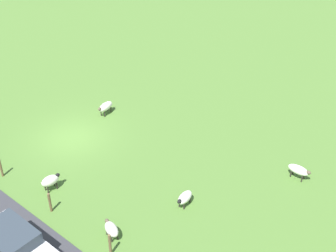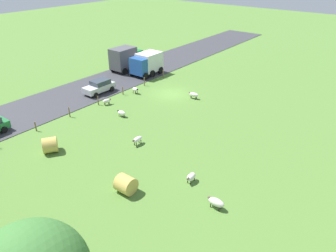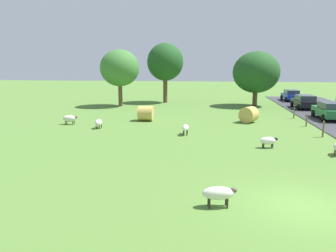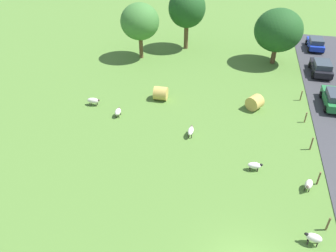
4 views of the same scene
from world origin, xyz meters
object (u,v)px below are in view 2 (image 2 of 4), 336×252
(sheep_1, at_px, (135,89))
(sheep_3, at_px, (137,139))
(truck_0, at_px, (147,63))
(sheep_4, at_px, (194,95))
(sheep_5, at_px, (216,202))
(sheep_0, at_px, (122,113))
(sheep_2, at_px, (107,101))
(truck_1, at_px, (126,58))
(car_2, at_px, (99,86))
(hay_bale_1, at_px, (50,145))
(sheep_6, at_px, (191,177))
(hay_bale_0, at_px, (126,184))

(sheep_1, distance_m, sheep_3, 12.48)
(sheep_3, xyz_separation_m, truck_0, (12.35, -15.34, 1.22))
(sheep_4, height_order, sheep_5, sheep_5)
(sheep_0, height_order, sheep_2, sheep_2)
(sheep_1, bearing_deg, truck_1, -38.44)
(sheep_1, xyz_separation_m, sheep_4, (-6.69, -3.16, -0.03))
(car_2, bearing_deg, truck_0, -90.34)
(truck_0, relative_size, truck_1, 0.96)
(sheep_0, relative_size, car_2, 0.28)
(truck_0, distance_m, car_2, 9.02)
(sheep_4, distance_m, hay_bale_1, 18.06)
(sheep_4, height_order, car_2, car_2)
(sheep_6, relative_size, truck_0, 0.24)
(sheep_1, bearing_deg, sheep_3, 134.06)
(sheep_4, relative_size, hay_bale_0, 0.98)
(sheep_0, xyz_separation_m, sheep_5, (-15.30, 6.11, 0.06))
(sheep_1, relative_size, sheep_6, 0.97)
(sheep_2, relative_size, truck_0, 0.24)
(sheep_4, bearing_deg, sheep_5, 128.56)
(sheep_5, xyz_separation_m, car_2, (22.40, -9.26, 0.38))
(sheep_1, distance_m, hay_bale_0, 19.17)
(truck_0, bearing_deg, sheep_6, 138.89)
(hay_bale_1, distance_m, truck_1, 23.31)
(sheep_1, bearing_deg, sheep_6, 146.13)
(sheep_1, relative_size, sheep_2, 0.96)
(sheep_5, relative_size, truck_1, 0.27)
(truck_0, bearing_deg, hay_bale_0, 128.07)
(hay_bale_1, bearing_deg, sheep_0, -89.15)
(sheep_3, xyz_separation_m, hay_bale_0, (-3.94, 5.46, 0.15))
(hay_bale_0, distance_m, truck_0, 26.44)
(sheep_6, bearing_deg, truck_0, -41.11)
(sheep_4, distance_m, car_2, 11.92)
(sheep_1, distance_m, truck_0, 7.45)
(hay_bale_1, height_order, truck_1, truck_1)
(hay_bale_1, xyz_separation_m, car_2, (7.24, -12.00, 0.20))
(sheep_3, bearing_deg, truck_0, -51.15)
(sheep_2, xyz_separation_m, hay_bale_0, (-12.88, 9.85, 0.21))
(hay_bale_0, relative_size, truck_1, 0.28)
(sheep_0, relative_size, sheep_5, 0.86)
(sheep_1, bearing_deg, sheep_0, 120.40)
(sheep_4, bearing_deg, truck_0, -17.21)
(sheep_1, height_order, sheep_6, sheep_1)
(sheep_2, relative_size, sheep_4, 0.83)
(sheep_1, xyz_separation_m, sheep_5, (-18.68, 11.88, -0.04))
(sheep_3, relative_size, sheep_6, 1.12)
(sheep_1, distance_m, sheep_4, 7.40)
(sheep_3, bearing_deg, sheep_5, 163.80)
(sheep_0, height_order, sheep_1, sheep_1)
(sheep_6, distance_m, hay_bale_1, 12.86)
(hay_bale_1, bearing_deg, sheep_2, -69.39)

